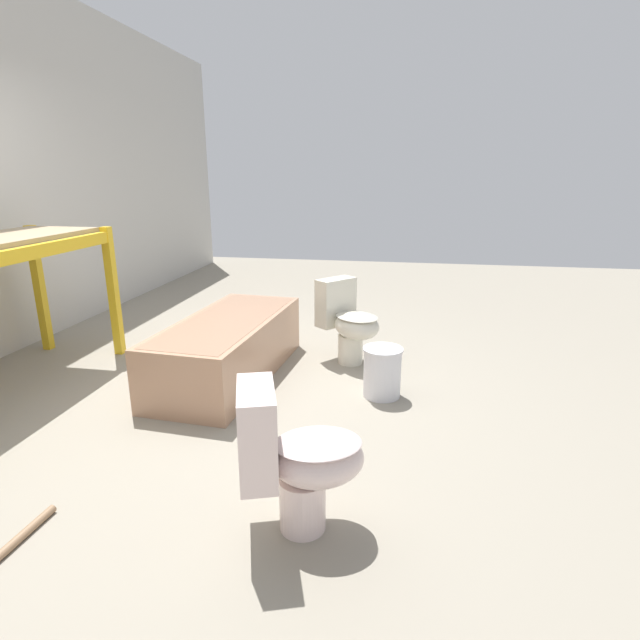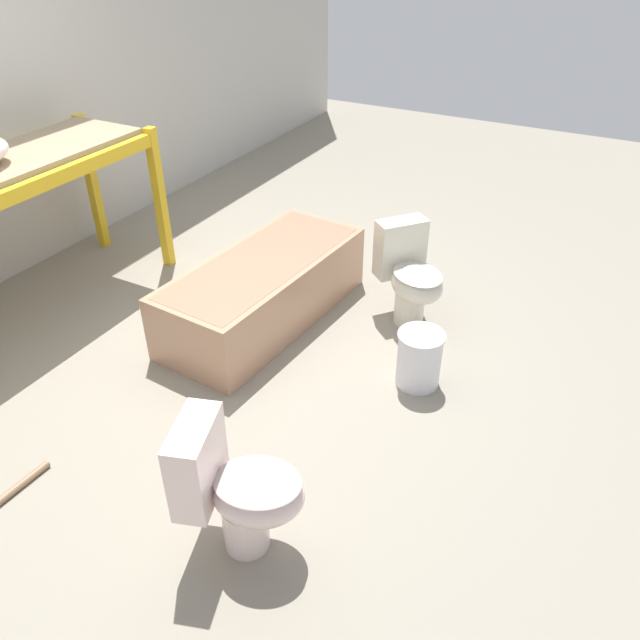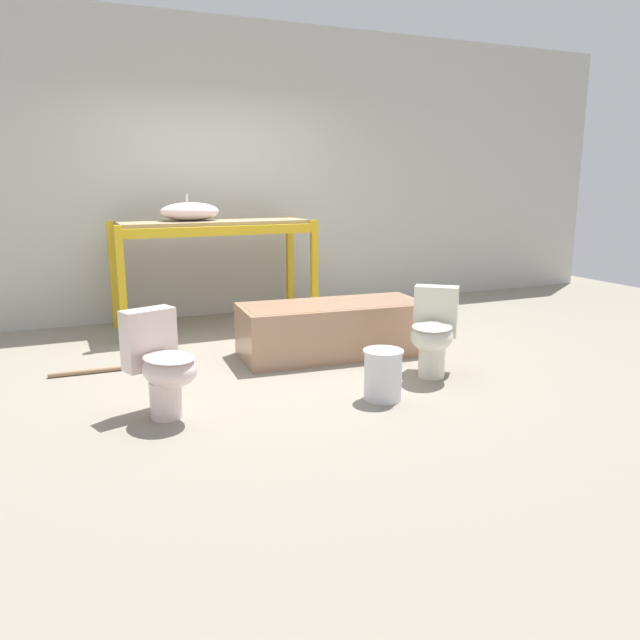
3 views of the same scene
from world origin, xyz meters
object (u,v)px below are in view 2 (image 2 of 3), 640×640
bathtub_main (264,286)px  bucket_white (419,358)px  toilet_far (237,488)px  toilet_near (410,275)px

bathtub_main → bucket_white: bearing=-93.6°
toilet_far → bucket_white: (1.46, -0.29, -0.17)m
toilet_near → bucket_white: size_ratio=1.92×
bathtub_main → toilet_far: bearing=-146.5°
toilet_far → bucket_white: bearing=-29.8°
toilet_far → bucket_white: size_ratio=1.92×
toilet_near → toilet_far: 2.08m
bathtub_main → toilet_far: size_ratio=2.39×
bathtub_main → bucket_white: (-0.17, -1.20, -0.08)m
bucket_white → bathtub_main: bearing=82.0°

